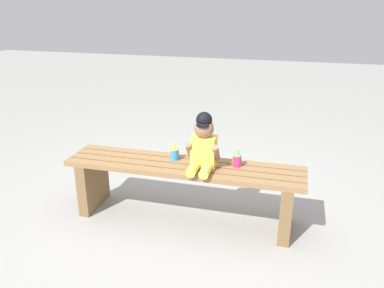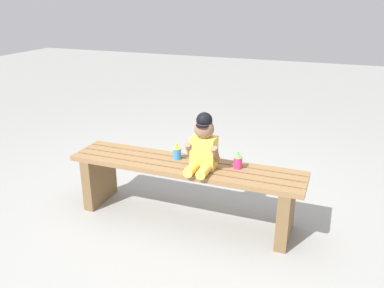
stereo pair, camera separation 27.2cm
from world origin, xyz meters
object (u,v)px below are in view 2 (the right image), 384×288
sippy_cup_left (177,152)px  child_figure (203,145)px  park_bench (185,181)px  sippy_cup_right (238,161)px

sippy_cup_left → child_figure: bearing=-21.8°
park_bench → sippy_cup_left: (-0.09, 0.06, 0.20)m
park_bench → sippy_cup_right: size_ratio=13.95×
park_bench → sippy_cup_left: size_ratio=13.95×
child_figure → park_bench: bearing=167.6°
child_figure → sippy_cup_right: bearing=22.8°
park_bench → child_figure: size_ratio=4.27×
child_figure → sippy_cup_left: (-0.24, 0.09, -0.12)m
child_figure → sippy_cup_right: size_ratio=3.26×
park_bench → sippy_cup_left: 0.23m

